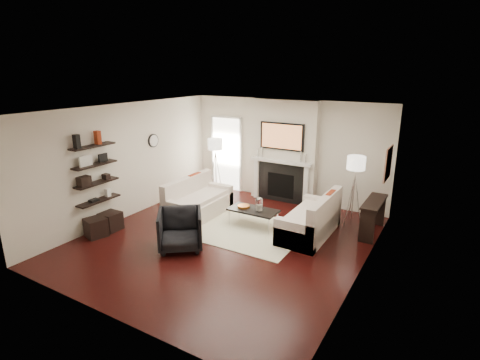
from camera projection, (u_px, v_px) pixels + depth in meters
The scene contains 71 objects.
room_envelope at pixel (225, 178), 7.48m from camera, with size 6.00×6.00×6.00m.
chimney_breast at pixel (284, 152), 9.85m from camera, with size 1.80×0.25×2.70m, color silver.
fireplace_surround at pixel (281, 183), 9.98m from camera, with size 1.30×0.02×1.04m, color black.
firebox at pixel (281, 185), 9.99m from camera, with size 0.75×0.02×0.65m, color black.
mantel_pilaster_l at pixel (256, 178), 10.29m from camera, with size 0.12×0.08×1.10m, color white.
mantel_pilaster_r at pixel (306, 186), 9.59m from camera, with size 0.12×0.08×1.10m, color white.
mantel_shelf at pixel (281, 161), 9.76m from camera, with size 1.70×0.18×0.07m, color white.
tv_body at pixel (282, 136), 9.60m from camera, with size 1.20×0.06×0.70m, color black.
tv_screen at pixel (281, 136), 9.57m from camera, with size 1.10×0.01×0.62m, color #BF723F.
candlestick_l_tall at pixel (262, 152), 9.99m from camera, with size 0.04×0.04×0.30m, color silver.
candlestick_l_short at pixel (258, 153), 10.06m from camera, with size 0.04×0.04×0.24m, color silver.
candlestick_r_tall at pixel (301, 157), 9.45m from camera, with size 0.04×0.04×0.30m, color silver.
candlestick_r_short at pixel (306, 159), 9.40m from camera, with size 0.04×0.04×0.24m, color silver.
hallway_panel at pixel (227, 154), 10.92m from camera, with size 0.90×0.02×2.10m, color white.
door_trim_l at pixel (213, 152), 11.14m from camera, with size 0.06×0.06×2.16m, color white.
door_trim_r at pixel (241, 156), 10.67m from camera, with size 0.06×0.06×2.16m, color white.
door_trim_top at pixel (226, 117), 10.60m from camera, with size 1.02×0.06×0.06m, color white.
rug at pixel (244, 229), 8.33m from camera, with size 2.60×2.00×0.01m, color #F1EDC5.
loveseat_left_base at pixel (199, 208), 9.08m from camera, with size 0.85×1.80×0.42m, color silver.
loveseat_left_back at pixel (188, 193), 9.15m from camera, with size 0.18×1.80×0.80m, color silver.
loveseat_left_arm_n at pixel (177, 215), 8.38m from camera, with size 0.85×0.18×0.60m, color silver.
loveseat_left_arm_s at pixel (218, 195), 9.72m from camera, with size 0.85×0.18×0.60m, color silver.
loveseat_left_cushion at pixel (200, 198), 8.98m from camera, with size 0.63×1.44×0.10m, color silver.
pillow_left_orange at pixel (195, 182), 9.34m from camera, with size 0.10×0.42×0.42m, color maroon.
pillow_left_charcoal at pixel (179, 189), 8.85m from camera, with size 0.10×0.40×0.40m, color black.
loveseat_right_base at pixel (309, 226), 8.03m from camera, with size 0.85×1.80×0.42m, color silver.
loveseat_right_back at pixel (325, 215), 7.78m from camera, with size 0.18×1.80×0.80m, color silver.
loveseat_right_arm_n at pixel (294, 236), 7.34m from camera, with size 0.85×0.18×0.60m, color silver.
loveseat_right_arm_s at pixel (322, 210), 8.68m from camera, with size 0.85×0.18×0.60m, color silver.
loveseat_right_cushion at pixel (307, 214), 7.98m from camera, with size 0.63×1.44×0.10m, color silver.
pillow_right_orange at pixel (330, 201), 7.97m from camera, with size 0.10×0.42×0.42m, color maroon.
pillow_right_charcoal at pixel (321, 211), 7.48m from camera, with size 0.10×0.40×0.40m, color black.
coffee_table at pixel (253, 210), 8.39m from camera, with size 1.10×0.55×0.04m, color black.
coffee_leg_nw at pixel (229, 218), 8.51m from camera, with size 0.02×0.02×0.38m, color silver.
coffee_leg_ne at pixel (269, 227), 8.02m from camera, with size 0.02×0.02×0.38m, color silver.
coffee_leg_sw at pixel (239, 212), 8.87m from camera, with size 0.02×0.02×0.38m, color silver.
coffee_leg_se at pixel (277, 220), 8.38m from camera, with size 0.02×0.02×0.38m, color silver.
hurricane_glass at pixel (259, 205), 8.27m from camera, with size 0.17×0.17×0.29m, color white.
hurricane_candle at pixel (259, 207), 8.29m from camera, with size 0.09×0.09×0.14m, color white.
copper_bowl at pixel (244, 206), 8.49m from camera, with size 0.28×0.28×0.05m, color orange.
armchair at pixel (180, 228), 7.38m from camera, with size 0.84×0.78×0.86m, color black.
lamp_left_post at pixel (216, 174), 10.57m from camera, with size 0.02×0.02×1.20m, color silver.
lamp_left_shade at pixel (215, 144), 10.32m from camera, with size 0.40×0.40×0.30m, color white.
lamp_left_leg_a at pixel (219, 174), 10.51m from camera, with size 0.02×0.02×1.25m, color silver.
lamp_left_leg_b at pixel (216, 173), 10.67m from camera, with size 0.02×0.02×1.25m, color silver.
lamp_left_leg_c at pixel (212, 174), 10.51m from camera, with size 0.02×0.02×1.25m, color silver.
lamp_right_post at pixel (353, 199), 8.49m from camera, with size 0.02×0.02×1.20m, color silver.
lamp_right_shade at pixel (356, 163), 8.25m from camera, with size 0.40×0.40×0.30m, color white.
lamp_right_leg_a at pixel (358, 200), 8.44m from camera, with size 0.02×0.02×1.25m, color silver.
lamp_right_leg_b at pixel (352, 198), 8.60m from camera, with size 0.02×0.02×1.25m, color silver.
lamp_right_leg_c at pixel (349, 200), 8.44m from camera, with size 0.02×0.02×1.25m, color silver.
console_top at pixel (374, 202), 7.95m from camera, with size 0.35×1.20×0.04m, color black.
console_leg_n at pixel (367, 227), 7.61m from camera, with size 0.30×0.04×0.71m, color black.
console_leg_s at pixel (378, 210), 8.51m from camera, with size 0.30×0.04×0.71m, color black.
wall_art at pixel (388, 164), 7.78m from camera, with size 0.03×0.70×0.70m, color #B4785A.
shelf_bottom at pixel (99, 200), 8.12m from camera, with size 0.25×1.00×0.04m, color black.
shelf_lower at pixel (97, 183), 8.00m from camera, with size 0.25×1.00×0.04m, color black.
shelf_upper at pixel (95, 165), 7.89m from camera, with size 0.25×1.00×0.04m, color black.
shelf_top at pixel (93, 146), 7.77m from camera, with size 0.25×1.00×0.04m, color black.
decor_magfile_a at pixel (77, 141), 7.43m from camera, with size 0.12×0.10×0.28m, color black.
decor_magfile_b at pixel (98, 138), 7.85m from camera, with size 0.12×0.10×0.28m, color maroon.
decor_frame_a at pixel (86, 161), 7.68m from camera, with size 0.04×0.30×0.22m, color white.
decor_frame_b at pixel (103, 158), 8.05m from camera, with size 0.04×0.22×0.18m, color black.
decor_wine_rack at pixel (84, 181), 7.72m from camera, with size 0.18×0.25×0.20m, color black.
decor_box_small at pixel (106, 176), 8.19m from camera, with size 0.15×0.12×0.12m, color black.
decor_books at pixel (94, 200), 8.00m from camera, with size 0.14×0.20×0.05m, color black.
decor_box_tall at pixel (108, 193), 8.30m from camera, with size 0.10×0.10×0.18m, color white.
clock_rim at pixel (153, 141), 9.45m from camera, with size 0.34×0.34×0.04m, color black.
clock_face at pixel (154, 141), 9.44m from camera, with size 0.29×0.29×0.01m, color white.
ottoman_near at pixel (111, 221), 8.30m from camera, with size 0.40×0.40×0.40m, color black.
ottoman_far at pixel (96, 227), 7.97m from camera, with size 0.40×0.40×0.40m, color black.
Camera 1 is at (3.92, -6.03, 3.44)m, focal length 28.00 mm.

